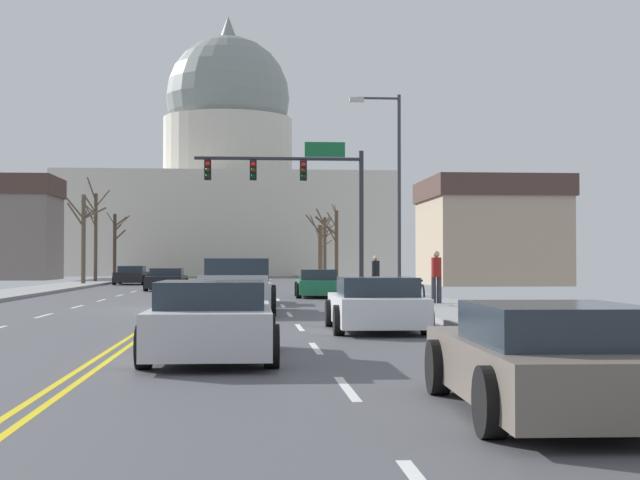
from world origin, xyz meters
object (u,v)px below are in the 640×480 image
object	(u,v)px
sedan_oncoming_00	(167,280)
sedan_oncoming_01	(132,276)
sedan_near_01	(239,288)
pedestrian_00	(436,274)
sedan_near_04	(212,322)
signal_gantry	(302,183)
sedan_near_00	(318,284)
pedestrian_01	(376,273)
bicycle_parked	(419,294)
pickup_truck_near_02	(237,289)
street_lamp_right	(393,178)
sedan_near_03	(376,305)
sedan_near_05	(546,360)

from	to	relation	value
sedan_oncoming_00	sedan_oncoming_01	xyz separation A→B (m)	(-3.40, 12.62, 0.03)
sedan_near_01	pedestrian_00	world-z (taller)	pedestrian_00
sedan_near_01	sedan_oncoming_01	world-z (taller)	sedan_oncoming_01
sedan_near_04	sedan_near_01	bearing A→B (deg)	89.28
signal_gantry	sedan_near_00	size ratio (longest dim) A/B	1.84
signal_gantry	sedan_near_04	xyz separation A→B (m)	(-3.08, -28.30, -4.60)
pedestrian_01	bicycle_parked	size ratio (longest dim) A/B	0.93
sedan_near_00	sedan_near_01	xyz separation A→B (m)	(-3.33, -5.84, 0.01)
pedestrian_00	bicycle_parked	size ratio (longest dim) A/B	0.99
pickup_truck_near_02	sedan_oncoming_01	bearing A→B (deg)	102.15
sedan_near_00	pedestrian_00	bearing A→B (deg)	-69.90
pickup_truck_near_02	sedan_oncoming_01	size ratio (longest dim) A/B	1.26
sedan_near_01	sedan_oncoming_00	distance (m)	16.21
sedan_near_00	pedestrian_01	world-z (taller)	pedestrian_01
sedan_near_01	bicycle_parked	bearing A→B (deg)	-36.33
sedan_near_00	bicycle_parked	size ratio (longest dim) A/B	2.43
pickup_truck_near_02	pedestrian_00	distance (m)	7.19
pedestrian_01	sedan_oncoming_00	bearing A→B (deg)	132.65
sedan_near_00	sedan_oncoming_01	distance (m)	24.91
pickup_truck_near_02	sedan_oncoming_00	bearing A→B (deg)	100.42
sedan_near_00	bicycle_parked	bearing A→B (deg)	-76.05
sedan_near_01	sedan_oncoming_01	distance (m)	29.28
street_lamp_right	sedan_near_00	size ratio (longest dim) A/B	1.85
sedan_near_04	sedan_oncoming_01	world-z (taller)	sedan_near_04
pedestrian_00	bicycle_parked	xyz separation A→B (m)	(-0.79, -1.09, -0.63)
pedestrian_00	sedan_near_04	bearing A→B (deg)	-113.41
sedan_near_01	sedan_near_03	xyz separation A→B (m)	(3.18, -13.37, 0.01)
sedan_near_04	pedestrian_00	distance (m)	17.33
sedan_near_03	sedan_near_05	bearing A→B (deg)	-89.08
sedan_near_04	sedan_near_05	distance (m)	6.62
sedan_near_04	pedestrian_01	xyz separation A→B (m)	(5.99, 24.25, 0.45)
sedan_near_01	pedestrian_00	size ratio (longest dim) A/B	2.63
sedan_near_00	pedestrian_00	world-z (taller)	pedestrian_00
signal_gantry	pedestrian_00	size ratio (longest dim) A/B	4.50
sedan_near_03	sedan_oncoming_00	distance (m)	29.96
sedan_oncoming_00	pedestrian_00	world-z (taller)	pedestrian_00
signal_gantry	sedan_near_01	world-z (taller)	signal_gantry
sedan_near_05	sedan_near_04	bearing A→B (deg)	122.90
pedestrian_01	sedan_near_05	bearing A→B (deg)	-94.58
sedan_near_01	sedan_oncoming_00	bearing A→B (deg)	104.22
sedan_near_03	pedestrian_00	world-z (taller)	pedestrian_00
sedan_near_00	pickup_truck_near_02	bearing A→B (deg)	-105.87
pickup_truck_near_02	sedan_near_05	xyz separation A→B (m)	(3.37, -18.76, -0.18)
sedan_near_01	pedestrian_01	bearing A→B (deg)	41.87
pedestrian_00	bicycle_parked	bearing A→B (deg)	-125.98
street_lamp_right	sedan_near_00	world-z (taller)	street_lamp_right
pickup_truck_near_02	pedestrian_00	size ratio (longest dim) A/B	3.04
pickup_truck_near_02	signal_gantry	bearing A→B (deg)	79.30
sedan_near_01	sedan_near_05	xyz separation A→B (m)	(3.36, -24.66, -0.02)
pedestrian_00	street_lamp_right	bearing A→B (deg)	97.28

